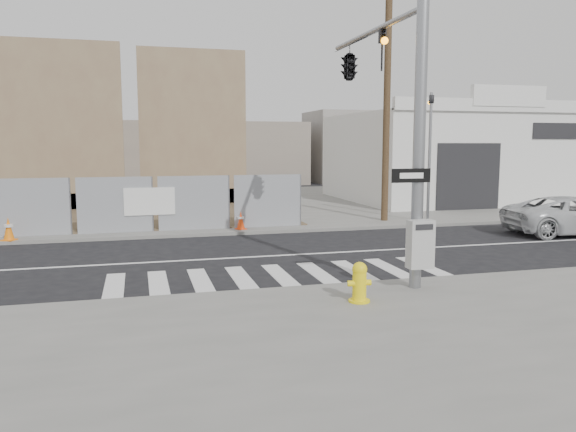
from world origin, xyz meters
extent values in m
plane|color=black|center=(0.00, 0.00, 0.00)|extent=(100.00, 100.00, 0.00)
cube|color=slate|center=(0.00, 14.00, 0.06)|extent=(50.00, 20.00, 0.12)
cylinder|color=gray|center=(2.50, -4.80, 3.62)|extent=(0.26, 0.26, 7.00)
cylinder|color=gray|center=(2.50, -2.20, 6.12)|extent=(0.14, 5.20, 0.14)
cube|color=#B2B2AF|center=(2.45, -5.08, 1.15)|extent=(0.55, 0.30, 1.05)
cube|color=black|center=(2.25, -4.96, 2.62)|extent=(0.90, 0.03, 0.30)
cube|color=silver|center=(2.25, -4.98, 2.62)|extent=(0.55, 0.01, 0.12)
imported|color=black|center=(2.50, -2.80, 5.57)|extent=(0.16, 0.20, 1.00)
imported|color=black|center=(2.50, -0.60, 5.57)|extent=(0.53, 2.48, 1.00)
cylinder|color=gray|center=(8.00, 4.60, 2.72)|extent=(0.12, 0.12, 5.20)
imported|color=black|center=(8.00, 4.60, 5.22)|extent=(0.16, 0.20, 1.00)
cube|color=#7A6149|center=(-7.00, 13.00, 4.12)|extent=(6.00, 0.50, 8.00)
cube|color=#7A6149|center=(-7.00, 13.40, 0.52)|extent=(6.00, 1.30, 0.80)
cube|color=#7A6149|center=(-0.50, 14.00, 4.12)|extent=(5.50, 0.50, 8.00)
cube|color=#7A6149|center=(-0.50, 14.40, 0.52)|extent=(5.50, 1.30, 0.80)
cube|color=silver|center=(14.00, 13.00, 2.52)|extent=(12.00, 10.00, 4.80)
cube|color=silver|center=(14.00, 8.00, 5.12)|extent=(12.00, 0.30, 0.60)
cube|color=silver|center=(14.00, 7.95, 5.57)|extent=(4.00, 0.30, 1.00)
cube|color=black|center=(12.00, 7.98, 1.72)|extent=(3.40, 0.06, 3.20)
cylinder|color=brown|center=(6.50, 5.50, 5.12)|extent=(0.28, 0.28, 10.00)
cylinder|color=yellow|center=(0.86, -5.56, 0.14)|extent=(0.52, 0.52, 0.04)
cylinder|color=yellow|center=(0.86, -5.56, 0.44)|extent=(0.34, 0.34, 0.65)
sphere|color=yellow|center=(0.86, -5.56, 0.79)|extent=(0.30, 0.30, 0.30)
cylinder|color=yellow|center=(0.69, -5.56, 0.51)|extent=(0.18, 0.15, 0.12)
cylinder|color=yellow|center=(1.03, -5.56, 0.51)|extent=(0.18, 0.15, 0.12)
imported|color=silver|center=(11.96, 1.01, 0.70)|extent=(5.26, 2.92, 1.39)
cube|color=orange|center=(-7.56, 4.22, 0.14)|extent=(0.52, 0.52, 0.03)
cone|color=orange|center=(-7.56, 4.22, 0.50)|extent=(0.46, 0.46, 0.77)
cylinder|color=silver|center=(-7.56, 4.22, 0.61)|extent=(0.30, 0.30, 0.09)
cube|color=#E93B0C|center=(0.28, 4.63, 0.13)|extent=(0.45, 0.45, 0.03)
cone|color=#E93B0C|center=(0.28, 4.63, 0.46)|extent=(0.40, 0.40, 0.67)
cylinder|color=silver|center=(0.28, 4.63, 0.55)|extent=(0.26, 0.26, 0.08)
camera|label=1|loc=(-3.40, -15.84, 3.30)|focal=35.00mm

